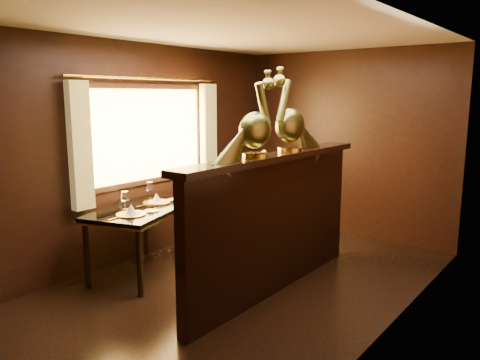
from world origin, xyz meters
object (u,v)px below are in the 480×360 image
at_px(peacock_left, 255,114).
at_px(peacock_right, 290,110).
at_px(chair_right, 274,210).
at_px(dining_table, 142,214).
at_px(chair_left, 249,216).

bearing_deg(peacock_left, peacock_right, 90.00).
relative_size(peacock_left, peacock_right, 0.95).
relative_size(chair_right, peacock_right, 1.64).
relative_size(dining_table, chair_right, 1.06).
bearing_deg(chair_left, peacock_right, 26.69).
bearing_deg(peacock_right, peacock_left, -90.00).
bearing_deg(chair_left, chair_right, 74.24).
height_order(dining_table, chair_right, chair_right).
height_order(chair_right, peacock_right, peacock_right).
bearing_deg(chair_right, chair_left, -73.44).
bearing_deg(chair_left, dining_table, -171.90).
bearing_deg(peacock_left, chair_left, 133.01).
bearing_deg(dining_table, peacock_left, -11.29).
distance_m(dining_table, chair_right, 1.42).
height_order(chair_left, peacock_right, peacock_right).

